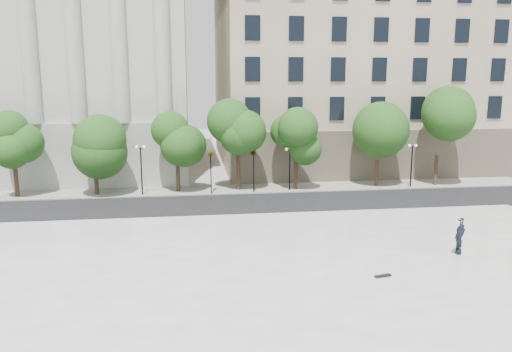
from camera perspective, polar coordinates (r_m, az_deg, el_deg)
The scene contains 12 objects.
ground at distance 22.23m, azimuth -2.21°, elevation -15.20°, with size 160.00×160.00×0.00m, color #AEACA4.
plaza at distance 24.86m, azimuth -2.89°, elevation -11.70°, with size 44.00×22.00×0.45m, color white.
street at distance 39.15m, azimuth -4.73°, elevation -3.53°, with size 60.00×8.00×0.02m, color black.
far_sidewalk at distance 44.97m, azimuth -5.13°, elevation -1.56°, with size 60.00×4.00×0.12m, color #9A998F.
building_west at distance 60.45m, azimuth -22.79°, elevation 13.09°, with size 31.50×27.65×25.60m.
building_east at distance 62.71m, azimuth 13.02°, elevation 11.95°, with size 36.00×26.15×23.00m.
traffic_light_west at distance 42.63m, azimuth -5.21°, elevation 2.81°, with size 1.03×1.94×4.27m.
traffic_light_east at distance 42.94m, azimuth -0.27°, elevation 2.91°, with size 0.91×1.95×4.27m.
person_lying at distance 29.51m, azimuth 22.11°, elevation -7.77°, with size 0.73×0.48×2.00m, color black.
skateboard at distance 25.26m, azimuth 14.30°, elevation -11.00°, with size 0.85×0.22×0.09m, color black.
street_trees at distance 43.61m, azimuth -4.09°, elevation 4.81°, with size 47.03×4.71×7.69m.
lamp_posts at distance 43.06m, azimuth -5.09°, elevation 1.74°, with size 36.72×0.28×4.46m.
Camera 1 is at (-1.83, -19.86, 9.81)m, focal length 35.00 mm.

